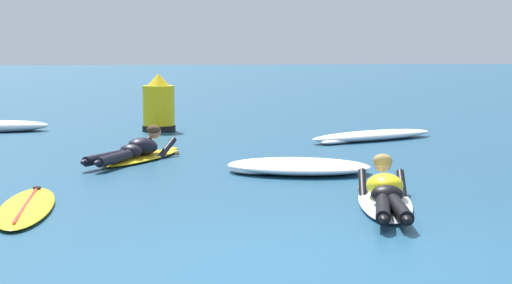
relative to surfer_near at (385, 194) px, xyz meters
name	(u,v)px	position (x,y,z in m)	size (l,w,h in m)	color
ground_plane	(223,132)	(-1.08, 7.77, -0.14)	(120.00, 120.00, 0.00)	navy
surfer_near	(385,194)	(0.00, 0.00, 0.00)	(1.04, 2.70, 0.54)	silver
surfer_far	(138,151)	(-2.70, 3.84, 0.00)	(1.56, 2.39, 0.54)	yellow
drifting_surfboard	(27,207)	(-3.78, 0.27, -0.10)	(0.60, 2.27, 0.16)	yellow
whitewater_front	(2,127)	(-5.46, 8.35, -0.03)	(1.85, 0.76, 0.23)	white
whitewater_mid_left	(373,136)	(1.50, 6.00, -0.05)	(2.69, 1.68, 0.18)	white
whitewater_back	(299,166)	(-0.52, 2.37, -0.05)	(2.17, 1.60, 0.19)	white
channel_marker_buoy	(159,108)	(-2.35, 8.07, 0.34)	(0.67, 0.67, 1.16)	yellow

